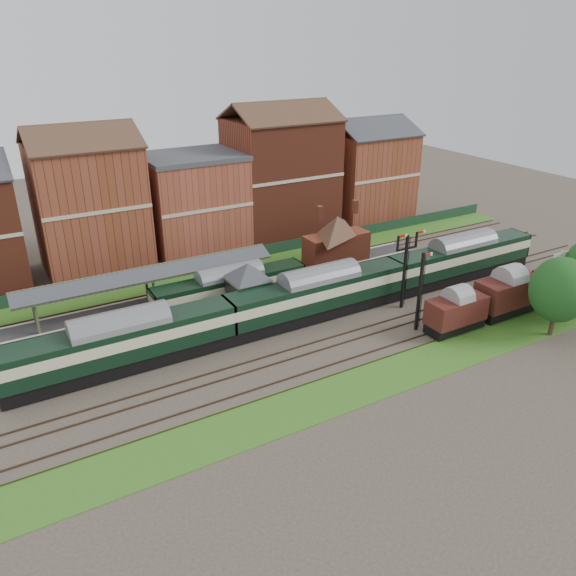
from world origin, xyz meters
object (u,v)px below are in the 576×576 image
dmu_train (319,293)px  goods_van_a (456,312)px  signal_box (249,290)px  semaphore_bracket (405,267)px  platform_railcar (230,288)px

dmu_train → goods_van_a: 13.33m
signal_box → dmu_train: (6.23, -3.25, -0.55)m
dmu_train → semaphore_bracket: bearing=-15.8°
dmu_train → platform_railcar: (-6.75, 6.50, -0.38)m
signal_box → goods_van_a: 20.22m
dmu_train → platform_railcar: 9.38m
signal_box → goods_van_a: (16.05, -12.25, -1.12)m
signal_box → platform_railcar: 3.42m
platform_railcar → signal_box: bearing=-80.9°
goods_van_a → platform_railcar: bearing=136.9°
semaphore_bracket → dmu_train: bearing=164.2°
semaphore_bracket → platform_railcar: 18.13m
platform_railcar → goods_van_a: bearing=-43.1°
signal_box → semaphore_bracket: (15.04, -5.75, 1.44)m
dmu_train → signal_box: bearing=152.5°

